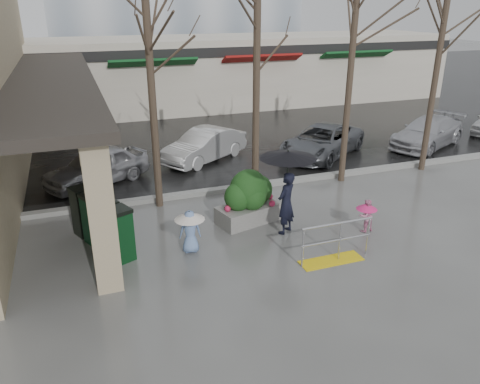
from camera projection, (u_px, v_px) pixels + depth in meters
ground at (263, 247)px, 12.09m from camera, size 120.00×120.00×0.00m
street_asphalt at (137, 97)px, 31.24m from camera, size 120.00×36.00×0.01m
curb at (217, 190)px, 15.54m from camera, size 120.00×0.30×0.15m
canopy_slab at (48, 73)px, 16.17m from camera, size 2.80×18.00×0.25m
pillar_front at (102, 215)px, 9.76m from camera, size 0.55×0.55×3.50m
pillar_back at (85, 137)px, 15.42m from camera, size 0.55×0.55×3.50m
storefront_row at (178, 73)px, 27.61m from camera, size 34.00×6.74×4.00m
handrail at (334, 247)px, 11.33m from camera, size 1.90×0.50×1.03m
tree_west at (148, 34)px, 12.68m from camera, size 3.20×3.20×6.80m
tree_midwest at (257, 26)px, 13.63m from camera, size 3.20×3.20×7.00m
tree_mideast at (353, 37)px, 14.82m from camera, size 3.20×3.20×6.50m
tree_east at (445, 18)px, 15.73m from camera, size 3.20×3.20×7.20m
woman at (287, 181)px, 12.32m from camera, size 1.51×1.51×2.37m
child_pink at (366, 213)px, 12.76m from camera, size 0.58×0.58×0.93m
child_blue at (190, 227)px, 11.63m from camera, size 0.76×0.76×1.12m
planter at (249, 197)px, 13.26m from camera, size 1.97×1.32×1.57m
news_boxes at (101, 222)px, 11.91m from camera, size 1.47×2.45×1.36m
car_a at (97, 166)px, 16.12m from camera, size 3.96×3.05×1.26m
car_b at (204, 145)px, 18.48m from camera, size 3.94×3.19×1.26m
car_c at (322, 141)px, 19.07m from camera, size 4.92×4.30×1.26m
car_d at (428, 132)px, 20.37m from camera, size 4.68×3.40×1.26m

